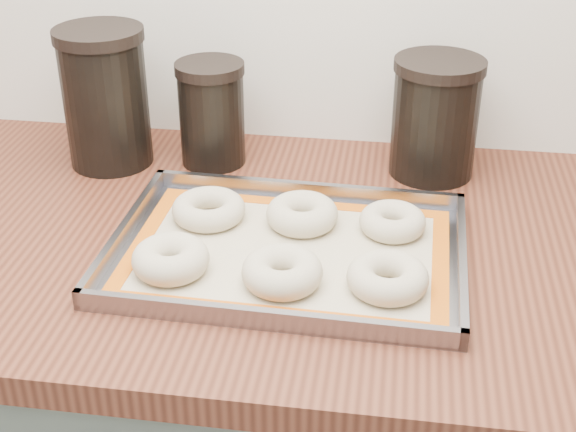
% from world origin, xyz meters
% --- Properties ---
extents(countertop, '(3.06, 0.68, 0.04)m').
position_xyz_m(countertop, '(0.00, 1.68, 0.88)').
color(countertop, brown).
rests_on(countertop, cabinet).
extents(baking_tray, '(0.47, 0.34, 0.03)m').
position_xyz_m(baking_tray, '(0.04, 1.62, 0.91)').
color(baking_tray, gray).
rests_on(baking_tray, countertop).
extents(baking_mat, '(0.43, 0.30, 0.00)m').
position_xyz_m(baking_mat, '(0.04, 1.62, 0.90)').
color(baking_mat, '#C6B793').
rests_on(baking_mat, baking_tray).
extents(bagel_front_left, '(0.12, 0.12, 0.04)m').
position_xyz_m(bagel_front_left, '(-0.10, 1.55, 0.92)').
color(bagel_front_left, beige).
rests_on(bagel_front_left, baking_mat).
extents(bagel_front_mid, '(0.12, 0.12, 0.04)m').
position_xyz_m(bagel_front_mid, '(0.04, 1.54, 0.92)').
color(bagel_front_mid, beige).
rests_on(bagel_front_mid, baking_mat).
extents(bagel_front_right, '(0.11, 0.11, 0.04)m').
position_xyz_m(bagel_front_right, '(0.17, 1.55, 0.92)').
color(bagel_front_right, beige).
rests_on(bagel_front_right, baking_mat).
extents(bagel_back_left, '(0.13, 0.13, 0.03)m').
position_xyz_m(bagel_back_left, '(-0.09, 1.69, 0.92)').
color(bagel_back_left, beige).
rests_on(bagel_back_left, baking_mat).
extents(bagel_back_mid, '(0.11, 0.11, 0.04)m').
position_xyz_m(bagel_back_mid, '(0.05, 1.69, 0.92)').
color(bagel_back_mid, beige).
rests_on(bagel_back_mid, baking_mat).
extents(bagel_back_right, '(0.11, 0.11, 0.03)m').
position_xyz_m(bagel_back_right, '(0.17, 1.69, 0.92)').
color(bagel_back_right, beige).
rests_on(bagel_back_right, baking_mat).
extents(canister_left, '(0.14, 0.14, 0.22)m').
position_xyz_m(canister_left, '(-0.29, 1.86, 1.01)').
color(canister_left, black).
rests_on(canister_left, countertop).
extents(canister_mid, '(0.11, 0.11, 0.17)m').
position_xyz_m(canister_mid, '(-0.12, 1.88, 0.98)').
color(canister_mid, black).
rests_on(canister_mid, countertop).
extents(canister_right, '(0.14, 0.14, 0.19)m').
position_xyz_m(canister_right, '(0.22, 1.90, 0.99)').
color(canister_right, black).
rests_on(canister_right, countertop).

